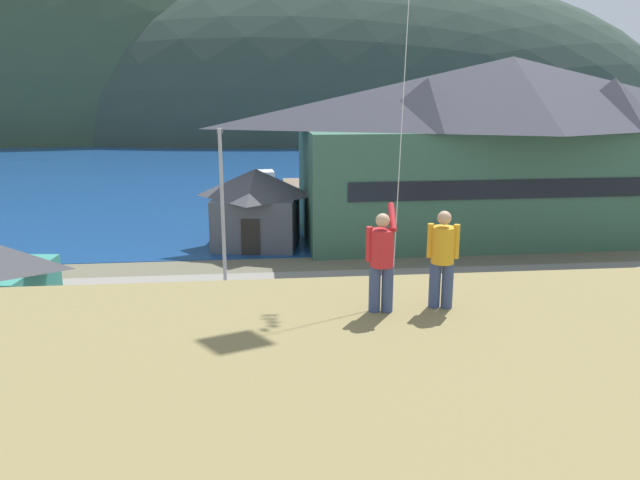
% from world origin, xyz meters
% --- Properties ---
extents(ground_plane, '(600.00, 600.00, 0.00)m').
position_xyz_m(ground_plane, '(0.00, 0.00, 0.00)').
color(ground_plane, '#66604C').
extents(parking_lot_pad, '(40.00, 20.00, 0.10)m').
position_xyz_m(parking_lot_pad, '(0.00, 5.00, 0.05)').
color(parking_lot_pad, gray).
rests_on(parking_lot_pad, ground).
extents(bay_water, '(360.00, 84.00, 0.03)m').
position_xyz_m(bay_water, '(0.00, 60.00, 0.01)').
color(bay_water, navy).
rests_on(bay_water, ground).
extents(far_hill_west_ridge, '(83.17, 58.38, 83.90)m').
position_xyz_m(far_hill_west_ridge, '(-50.64, 112.73, 0.00)').
color(far_hill_west_ridge, '#334733').
rests_on(far_hill_west_ridge, ground).
extents(far_hill_east_peak, '(109.70, 50.12, 74.18)m').
position_xyz_m(far_hill_east_peak, '(-50.51, 113.76, 0.00)').
color(far_hill_east_peak, '#3D4C38').
rests_on(far_hill_east_peak, ground).
extents(far_hill_center_saddle, '(138.42, 65.31, 86.08)m').
position_xyz_m(far_hill_center_saddle, '(-45.60, 115.22, 0.00)').
color(far_hill_center_saddle, '#334733').
rests_on(far_hill_center_saddle, ground).
extents(far_hill_far_shoulder, '(138.99, 62.18, 62.18)m').
position_xyz_m(far_hill_far_shoulder, '(13.34, 108.31, 0.00)').
color(far_hill_far_shoulder, '#2D3D33').
rests_on(far_hill_far_shoulder, ground).
extents(harbor_lodge, '(27.83, 10.87, 11.43)m').
position_xyz_m(harbor_lodge, '(12.32, 22.16, 6.07)').
color(harbor_lodge, '#38604C').
rests_on(harbor_lodge, ground).
extents(storage_shed_waterside, '(6.05, 6.02, 4.79)m').
position_xyz_m(storage_shed_waterside, '(-3.84, 21.17, 2.49)').
color(storage_shed_waterside, '#474C56').
rests_on(storage_shed_waterside, ground).
extents(wharf_dock, '(3.20, 15.96, 0.70)m').
position_xyz_m(wharf_dock, '(0.34, 36.02, 0.35)').
color(wharf_dock, '#70604C').
rests_on(wharf_dock, ground).
extents(moored_boat_wharfside, '(2.67, 6.83, 2.16)m').
position_xyz_m(moored_boat_wharfside, '(-3.06, 39.33, 0.72)').
color(moored_boat_wharfside, navy).
rests_on(moored_boat_wharfside, ground).
extents(moored_boat_outer_mooring, '(2.66, 6.64, 2.16)m').
position_xyz_m(moored_boat_outer_mooring, '(3.71, 34.26, 0.72)').
color(moored_boat_outer_mooring, navy).
rests_on(moored_boat_outer_mooring, ground).
extents(parked_car_front_row_silver, '(4.31, 2.28, 1.82)m').
position_xyz_m(parked_car_front_row_silver, '(-3.23, 0.78, 1.06)').
color(parked_car_front_row_silver, red).
rests_on(parked_car_front_row_silver, parking_lot_pad).
extents(parked_car_front_row_end, '(4.21, 2.08, 1.82)m').
position_xyz_m(parked_car_front_row_end, '(2.78, 1.33, 1.06)').
color(parked_car_front_row_end, silver).
rests_on(parked_car_front_row_end, parking_lot_pad).
extents(parked_car_corner_spot, '(4.27, 2.18, 1.82)m').
position_xyz_m(parked_car_corner_spot, '(-6.59, 6.26, 1.06)').
color(parked_car_corner_spot, black).
rests_on(parked_car_corner_spot, parking_lot_pad).
extents(parked_car_back_row_right, '(4.22, 2.09, 1.82)m').
position_xyz_m(parked_car_back_row_right, '(-11.06, 0.82, 1.06)').
color(parked_car_back_row_right, black).
rests_on(parked_car_back_row_right, parking_lot_pad).
extents(parked_car_back_row_left, '(4.32, 2.30, 1.82)m').
position_xyz_m(parked_car_back_row_left, '(5.44, 5.41, 1.06)').
color(parked_car_back_row_left, silver).
rests_on(parked_car_back_row_left, parking_lot_pad).
extents(parking_light_pole, '(0.24, 0.78, 7.87)m').
position_xyz_m(parking_light_pole, '(-5.32, 10.55, 4.58)').
color(parking_light_pole, '#ADADB2').
rests_on(parking_light_pole, parking_lot_pad).
extents(person_kite_flyer, '(0.55, 0.64, 1.86)m').
position_xyz_m(person_kite_flyer, '(-1.69, -6.74, 7.04)').
color(person_kite_flyer, '#384770').
rests_on(person_kite_flyer, grassy_hill_foreground).
extents(person_companion, '(0.54, 0.40, 1.74)m').
position_xyz_m(person_companion, '(-0.60, -6.66, 7.02)').
color(person_companion, '#384770').
rests_on(person_companion, grassy_hill_foreground).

